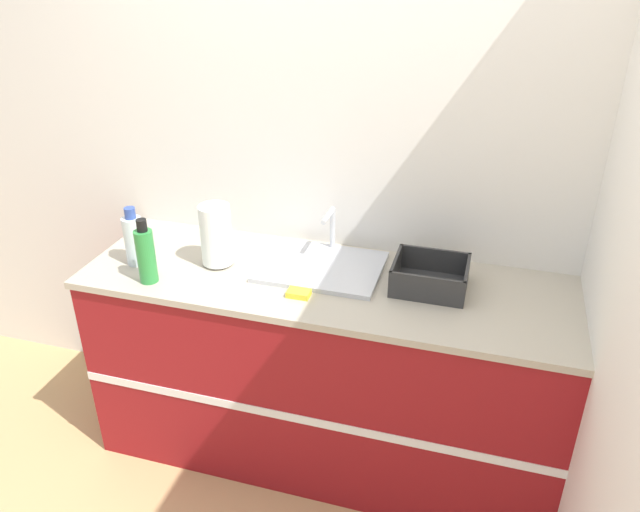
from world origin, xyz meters
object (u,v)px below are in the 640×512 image
(bottle_green, at_px, (146,255))
(bottle_clear, at_px, (134,239))
(dish_rack, at_px, (430,279))
(paper_towel_roll, at_px, (216,235))
(sink, at_px, (322,265))

(bottle_green, bearing_deg, bottle_clear, 136.64)
(dish_rack, height_order, bottle_green, bottle_green)
(dish_rack, relative_size, bottle_clear, 1.13)
(paper_towel_roll, relative_size, dish_rack, 0.92)
(sink, height_order, bottle_green, bottle_green)
(dish_rack, distance_m, bottle_clear, 1.25)
(dish_rack, bearing_deg, bottle_green, -166.22)
(bottle_green, bearing_deg, dish_rack, 13.78)
(paper_towel_roll, bearing_deg, bottle_clear, -165.28)
(sink, bearing_deg, bottle_clear, -167.04)
(dish_rack, height_order, bottle_clear, bottle_clear)
(sink, bearing_deg, bottle_green, -155.00)
(sink, relative_size, bottle_clear, 1.97)
(sink, bearing_deg, paper_towel_roll, -168.42)
(sink, xyz_separation_m, paper_towel_roll, (-0.44, -0.09, 0.12))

